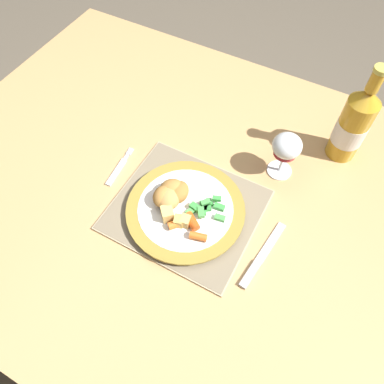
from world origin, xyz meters
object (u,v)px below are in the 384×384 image
at_px(fork, 118,169).
at_px(bottle, 353,125).
at_px(wine_glass, 286,148).
at_px(dining_table, 189,206).
at_px(table_knife, 259,260).
at_px(dinner_plate, 186,210).

relative_size(fork, bottle, 0.48).
bearing_deg(wine_glass, fork, -152.00).
relative_size(dining_table, bottle, 5.17).
xyz_separation_m(fork, wine_glass, (0.37, 0.19, 0.09)).
height_order(dining_table, bottle, bottle).
distance_m(table_knife, bottle, 0.41).
xyz_separation_m(dining_table, wine_glass, (0.17, 0.16, 0.17)).
height_order(dining_table, fork, fork).
bearing_deg(dinner_plate, fork, 171.62).
bearing_deg(dining_table, dinner_plate, -68.64).
height_order(table_knife, bottle, bottle).
bearing_deg(fork, dining_table, 9.03).
height_order(dinner_plate, table_knife, dinner_plate).
distance_m(dinner_plate, table_knife, 0.20).
bearing_deg(wine_glass, dining_table, -136.72).
relative_size(wine_glass, bottle, 0.47).
bearing_deg(fork, dinner_plate, -8.38).
bearing_deg(dinner_plate, wine_glass, 56.48).
relative_size(table_knife, bottle, 0.68).
distance_m(dining_table, wine_glass, 0.29).
bearing_deg(bottle, wine_glass, -131.23).
distance_m(dining_table, dinner_plate, 0.12).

